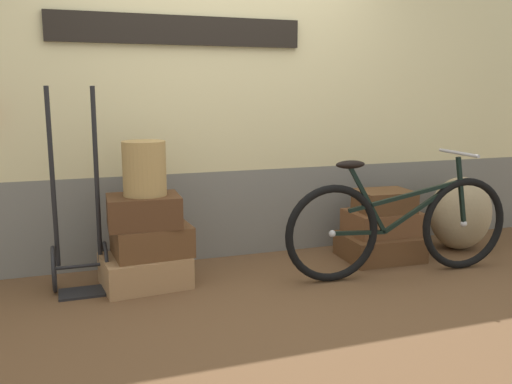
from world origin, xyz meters
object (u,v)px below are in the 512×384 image
object	(u,v)px
suitcase_3	(379,246)
suitcase_4	(382,222)
suitcase_1	(152,239)
wicker_basket	(144,168)
suitcase_0	(145,270)
burlap_sack	(460,213)
suitcase_2	(144,211)
bicycle	(400,226)
luggage_trolley	(79,246)
suitcase_5	(384,201)

from	to	relation	value
suitcase_3	suitcase_4	distance (m)	0.20
suitcase_1	wicker_basket	xyz separation A→B (m)	(-0.03, -0.01, 0.51)
suitcase_0	suitcase_4	distance (m)	1.96
suitcase_4	burlap_sack	bearing A→B (deg)	-0.60
suitcase_4	burlap_sack	size ratio (longest dim) A/B	0.88
suitcase_0	suitcase_3	xyz separation A→B (m)	(1.91, 0.00, -0.01)
suitcase_0	suitcase_2	size ratio (longest dim) A/B	1.19
suitcase_0	wicker_basket	world-z (taller)	wicker_basket
suitcase_0	bicycle	world-z (taller)	bicycle
suitcase_2	suitcase_3	xyz separation A→B (m)	(1.91, -0.00, -0.44)
suitcase_1	luggage_trolley	bearing A→B (deg)	171.37
suitcase_0	suitcase_5	bearing A→B (deg)	-4.80
suitcase_3	wicker_basket	world-z (taller)	wicker_basket
bicycle	wicker_basket	bearing A→B (deg)	167.08
suitcase_2	suitcase_5	world-z (taller)	suitcase_2
suitcase_0	suitcase_4	size ratio (longest dim) A/B	1.04
suitcase_1	suitcase_4	size ratio (longest dim) A/B	0.94
bicycle	suitcase_3	bearing A→B (deg)	77.39
suitcase_3	burlap_sack	distance (m)	0.83
suitcase_0	suitcase_3	world-z (taller)	suitcase_0
suitcase_5	luggage_trolley	bearing A→B (deg)	-177.39
suitcase_0	luggage_trolley	size ratio (longest dim) A/B	0.42
suitcase_0	bicycle	xyz separation A→B (m)	(1.82, -0.40, 0.27)
suitcase_4	burlap_sack	xyz separation A→B (m)	(0.77, -0.02, 0.02)
wicker_basket	burlap_sack	world-z (taller)	wicker_basket
suitcase_0	suitcase_2	distance (m)	0.43
suitcase_0	wicker_basket	distance (m)	0.73
suitcase_2	luggage_trolley	distance (m)	0.50
suitcase_5	bicycle	xyz separation A→B (m)	(-0.13, -0.43, -0.10)
luggage_trolley	bicycle	xyz separation A→B (m)	(2.26, -0.47, 0.06)
suitcase_3	luggage_trolley	world-z (taller)	luggage_trolley
wicker_basket	bicycle	xyz separation A→B (m)	(1.80, -0.41, -0.46)
luggage_trolley	suitcase_5	bearing A→B (deg)	-1.04
suitcase_3	wicker_basket	bearing A→B (deg)	-177.85
suitcase_1	suitcase_5	distance (m)	1.91
suitcase_3	suitcase_5	distance (m)	0.38
suitcase_0	burlap_sack	size ratio (longest dim) A/B	0.92
wicker_basket	burlap_sack	size ratio (longest dim) A/B	0.59
suitcase_5	luggage_trolley	distance (m)	2.40
suitcase_1	suitcase_5	size ratio (longest dim) A/B	1.22
wicker_basket	suitcase_1	bearing A→B (deg)	21.33
luggage_trolley	suitcase_4	bearing A→B (deg)	-0.73
luggage_trolley	burlap_sack	size ratio (longest dim) A/B	2.20
suitcase_0	suitcase_5	xyz separation A→B (m)	(1.96, 0.03, 0.37)
wicker_basket	bicycle	bearing A→B (deg)	-12.92
suitcase_4	suitcase_5	size ratio (longest dim) A/B	1.31
suitcase_0	luggage_trolley	bearing A→B (deg)	165.39
suitcase_1	suitcase_3	world-z (taller)	suitcase_1
wicker_basket	luggage_trolley	distance (m)	0.70
suitcase_2	wicker_basket	size ratio (longest dim) A/B	1.31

